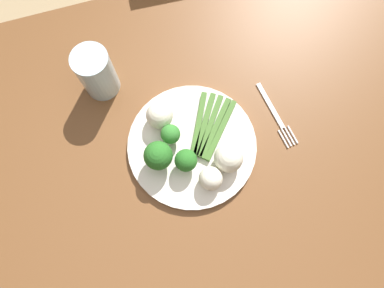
{
  "coord_description": "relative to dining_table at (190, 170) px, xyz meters",
  "views": [
    {
      "loc": [
        0.05,
        0.17,
        1.49
      ],
      "look_at": [
        -0.01,
        -0.03,
        0.77
      ],
      "focal_mm": 32.67,
      "sensor_mm": 36.0,
      "label": 1
    }
  ],
  "objects": [
    {
      "name": "water_glass",
      "position": [
        0.14,
        -0.23,
        0.16
      ],
      "size": [
        0.08,
        0.08,
        0.12
      ],
      "primitive_type": "cylinder",
      "color": "silver",
      "rests_on": "dining_table"
    },
    {
      "name": "plate",
      "position": [
        -0.01,
        -0.03,
        0.1
      ],
      "size": [
        0.28,
        0.28,
        0.01
      ],
      "primitive_type": "cylinder",
      "color": "silver",
      "rests_on": "dining_table"
    },
    {
      "name": "broccoli_outer_edge",
      "position": [
        0.06,
        -0.02,
        0.15
      ],
      "size": [
        0.06,
        0.06,
        0.07
      ],
      "color": "#568E33",
      "rests_on": "plate"
    },
    {
      "name": "asparagus_bundle",
      "position": [
        -0.06,
        -0.06,
        0.12
      ],
      "size": [
        0.13,
        0.16,
        0.01
      ],
      "rotation": [
        0.0,
        0.0,
        4.07
      ],
      "color": "#3D6626",
      "rests_on": "plate"
    },
    {
      "name": "cauliflower_front_left",
      "position": [
        0.04,
        -0.1,
        0.14
      ],
      "size": [
        0.06,
        0.06,
        0.06
      ],
      "primitive_type": "sphere",
      "color": "silver",
      "rests_on": "plate"
    },
    {
      "name": "cauliflower_near_center",
      "position": [
        -0.07,
        0.03,
        0.14
      ],
      "size": [
        0.06,
        0.06,
        0.06
      ],
      "primitive_type": "sphere",
      "color": "silver",
      "rests_on": "plate"
    },
    {
      "name": "dining_table",
      "position": [
        0.0,
        0.0,
        0.0
      ],
      "size": [
        1.42,
        0.94,
        0.75
      ],
      "color": "brown",
      "rests_on": "ground_plane"
    },
    {
      "name": "broccoli_back_right",
      "position": [
        0.01,
        0.01,
        0.15
      ],
      "size": [
        0.05,
        0.05,
        0.06
      ],
      "color": "#568E33",
      "rests_on": "plate"
    },
    {
      "name": "ground_plane",
      "position": [
        0.0,
        0.0,
        -0.66
      ],
      "size": [
        6.0,
        6.0,
        0.02
      ],
      "primitive_type": "cube",
      "color": "tan"
    },
    {
      "name": "broccoli_back",
      "position": [
        0.03,
        -0.06,
        0.14
      ],
      "size": [
        0.04,
        0.04,
        0.05
      ],
      "color": "#609E3D",
      "rests_on": "plate"
    },
    {
      "name": "cauliflower_near_fork",
      "position": [
        -0.03,
        0.06,
        0.14
      ],
      "size": [
        0.05,
        0.05,
        0.05
      ],
      "primitive_type": "sphere",
      "color": "white",
      "rests_on": "plate"
    },
    {
      "name": "fork",
      "position": [
        -0.22,
        -0.05,
        0.1
      ],
      "size": [
        0.04,
        0.17,
        0.0
      ],
      "rotation": [
        0.0,
        0.0,
        1.71
      ],
      "color": "silver",
      "rests_on": "dining_table"
    }
  ]
}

